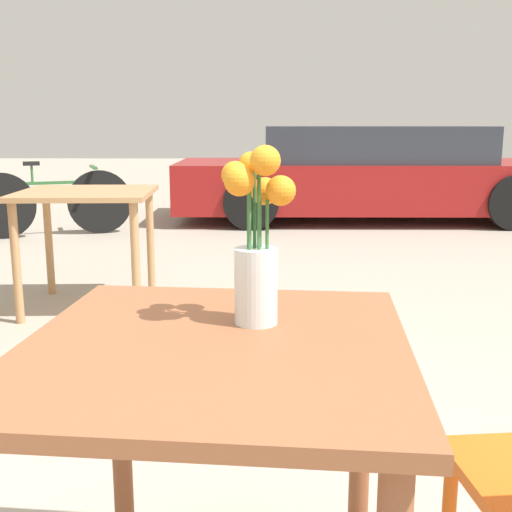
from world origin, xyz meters
TOP-DOWN VIEW (x-y plane):
  - table_front at (0.00, 0.00)m, footprint 0.79×0.84m
  - flower_vase at (0.08, 0.11)m, footprint 0.15×0.14m
  - table_back at (-1.00, 2.76)m, footprint 0.83×0.81m
  - bicycle at (-2.06, 5.34)m, footprint 1.53×0.66m
  - parked_car at (1.38, 6.56)m, footprint 4.59×1.77m

SIDE VIEW (x-z plane):
  - bicycle at x=-2.06m, z-range -0.04..0.73m
  - parked_car at x=1.38m, z-range -0.01..1.09m
  - table_front at x=0.00m, z-range 0.25..0.99m
  - table_back at x=-1.00m, z-range 0.25..0.99m
  - flower_vase at x=0.08m, z-range 0.72..1.08m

